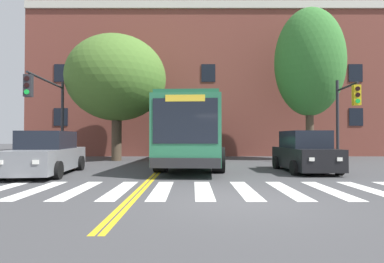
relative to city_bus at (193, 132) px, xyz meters
name	(u,v)px	position (x,y,z in m)	size (l,w,h in m)	color
ground_plane	(239,201)	(1.03, -9.36, -1.79)	(120.00, 120.00, 0.00)	#424244
crosswalk	(203,190)	(0.23, -7.93, -1.79)	(14.91, 3.16, 0.01)	white
lane_line_yellow_inner	(171,157)	(-1.66, 6.07, -1.79)	(0.12, 36.00, 0.01)	gold
lane_line_yellow_outer	(173,157)	(-1.50, 6.07, -1.79)	(0.12, 36.00, 0.01)	gold
city_bus	(193,132)	(0.00, 0.00, 0.00)	(3.51, 12.04, 3.29)	#28704C
car_grey_near_lane	(46,155)	(-6.04, -4.32, -0.99)	(2.45, 4.92, 1.77)	slate
car_black_far_lane	(304,153)	(4.87, -3.36, -0.96)	(2.08, 3.99, 1.80)	black
traffic_light_near_corner	(345,108)	(8.09, -0.65, 1.28)	(0.50, 2.67, 4.77)	#28282D
traffic_light_far_corner	(49,103)	(-7.63, -0.86, 1.52)	(0.60, 4.58, 4.77)	#28282D
street_tree_curbside_large	(309,62)	(7.66, 3.14, 4.68)	(5.53, 5.16, 10.09)	#4C3D2D
street_tree_curbside_small	(117,79)	(-4.97, 2.77, 3.53)	(8.92, 8.95, 8.10)	#4C3D2D
building_facade	(205,88)	(1.20, 11.92, 4.43)	(29.14, 9.95, 12.44)	brown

